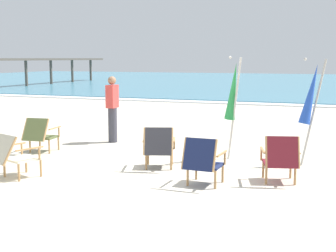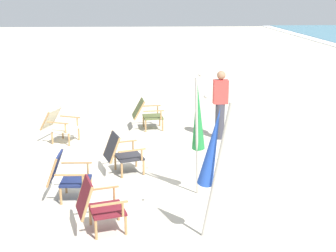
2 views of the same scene
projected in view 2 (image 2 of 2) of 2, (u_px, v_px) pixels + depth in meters
ground_plane at (121, 175)px, 8.98m from camera, size 80.00×80.00×0.00m
beach_chair_mid_center at (59, 124)px, 10.86m from camera, size 0.81×0.92×0.78m
beach_chair_front_left at (146, 113)px, 11.85m from camera, size 0.66×0.82×0.78m
beach_chair_front_right at (66, 175)px, 7.82m from camera, size 0.61×0.70×0.81m
beach_chair_back_left at (97, 204)px, 6.74m from camera, size 0.73×0.80×0.82m
beach_chair_back_right at (121, 152)px, 8.93m from camera, size 0.76×0.84×0.81m
umbrella_furled_green at (198, 118)px, 7.69m from camera, size 0.41×0.33×2.12m
umbrella_furled_blue at (213, 149)px, 6.24m from camera, size 0.52×0.46×2.08m
person_near_chairs at (220, 104)px, 10.97m from camera, size 0.22×0.35×1.63m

